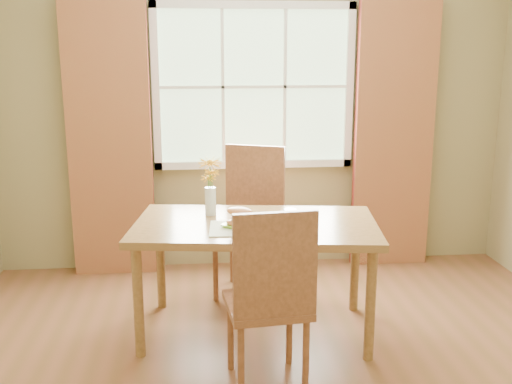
{
  "coord_description": "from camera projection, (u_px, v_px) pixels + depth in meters",
  "views": [
    {
      "loc": [
        -0.46,
        -2.98,
        1.79
      ],
      "look_at": [
        -0.11,
        0.55,
        0.95
      ],
      "focal_mm": 42.0,
      "sensor_mm": 36.0,
      "label": 1
    }
  ],
  "objects": [
    {
      "name": "croissant_sandwich",
      "position": [
        239.0,
        217.0,
        3.61
      ],
      "size": [
        0.19,
        0.16,
        0.12
      ],
      "rotation": [
        0.0,
        0.0,
        -0.38
      ],
      "color": "#EC8F50",
      "rests_on": "plate"
    },
    {
      "name": "room",
      "position": [
        289.0,
        139.0,
        3.03
      ],
      "size": [
        4.24,
        3.84,
        2.74
      ],
      "color": "brown",
      "rests_on": "ground"
    },
    {
      "name": "placemat",
      "position": [
        247.0,
        228.0,
        3.62
      ],
      "size": [
        0.47,
        0.36,
        0.01
      ],
      "primitive_type": "cube",
      "rotation": [
        0.0,
        0.0,
        -0.06
      ],
      "color": "beige",
      "rests_on": "dining_table"
    },
    {
      "name": "curtain_right",
      "position": [
        394.0,
        136.0,
        4.92
      ],
      "size": [
        0.65,
        0.08,
        2.2
      ],
      "primitive_type": "cube",
      "color": "maroon",
      "rests_on": "room"
    },
    {
      "name": "curtain_left",
      "position": [
        110.0,
        140.0,
        4.7
      ],
      "size": [
        0.65,
        0.08,
        2.2
      ],
      "primitive_type": "cube",
      "color": "maroon",
      "rests_on": "room"
    },
    {
      "name": "dining_table",
      "position": [
        256.0,
        234.0,
        3.77
      ],
      "size": [
        1.61,
        1.04,
        0.74
      ],
      "rotation": [
        0.0,
        0.0,
        -0.13
      ],
      "color": "olive",
      "rests_on": "room"
    },
    {
      "name": "flower_vase",
      "position": [
        210.0,
        181.0,
        3.87
      ],
      "size": [
        0.15,
        0.15,
        0.38
      ],
      "color": "silver",
      "rests_on": "dining_table"
    },
    {
      "name": "plate",
      "position": [
        245.0,
        225.0,
        3.66
      ],
      "size": [
        0.3,
        0.3,
        0.01
      ],
      "primitive_type": "cube",
      "rotation": [
        0.0,
        0.0,
        -0.55
      ],
      "color": "#84BB2E",
      "rests_on": "placemat"
    },
    {
      "name": "window",
      "position": [
        254.0,
        87.0,
        4.81
      ],
      "size": [
        1.62,
        0.06,
        1.32
      ],
      "color": "#A6CA99",
      "rests_on": "room"
    },
    {
      "name": "chair_far",
      "position": [
        251.0,
        213.0,
        4.47
      ],
      "size": [
        0.6,
        0.6,
        1.1
      ],
      "rotation": [
        0.0,
        0.0,
        -0.4
      ],
      "color": "brown",
      "rests_on": "room"
    },
    {
      "name": "chair_near",
      "position": [
        271.0,
        293.0,
        3.1
      ],
      "size": [
        0.47,
        0.47,
        1.03
      ],
      "rotation": [
        0.0,
        0.0,
        0.1
      ],
      "color": "brown",
      "rests_on": "room"
    },
    {
      "name": "water_glass",
      "position": [
        290.0,
        219.0,
        3.61
      ],
      "size": [
        0.08,
        0.08,
        0.12
      ],
      "color": "silver",
      "rests_on": "dining_table"
    }
  ]
}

